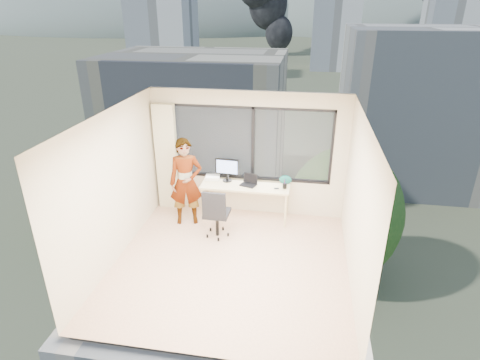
% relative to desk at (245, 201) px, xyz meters
% --- Properties ---
extents(floor, '(4.00, 4.00, 0.01)m').
position_rel_desk_xyz_m(floor, '(0.00, -1.66, -0.38)').
color(floor, '#D9B08D').
rests_on(floor, ground).
extents(ceiling, '(4.00, 4.00, 0.01)m').
position_rel_desk_xyz_m(ceiling, '(0.00, -1.66, 2.23)').
color(ceiling, white).
rests_on(ceiling, ground).
extents(wall_front, '(4.00, 0.01, 2.60)m').
position_rel_desk_xyz_m(wall_front, '(0.00, -3.66, 0.93)').
color(wall_front, beige).
rests_on(wall_front, ground).
extents(wall_left, '(0.01, 4.00, 2.60)m').
position_rel_desk_xyz_m(wall_left, '(-2.00, -1.66, 0.93)').
color(wall_left, beige).
rests_on(wall_left, ground).
extents(wall_right, '(0.01, 4.00, 2.60)m').
position_rel_desk_xyz_m(wall_right, '(2.00, -1.66, 0.93)').
color(wall_right, beige).
rests_on(wall_right, ground).
extents(window_wall, '(3.30, 0.16, 1.55)m').
position_rel_desk_xyz_m(window_wall, '(0.05, 0.34, 1.15)').
color(window_wall, black).
rests_on(window_wall, ground).
extents(curtain, '(0.45, 0.14, 2.30)m').
position_rel_desk_xyz_m(curtain, '(-1.72, 0.22, 0.77)').
color(curtain, beige).
rests_on(curtain, floor).
extents(desk, '(1.80, 0.60, 0.75)m').
position_rel_desk_xyz_m(desk, '(0.00, 0.00, 0.00)').
color(desk, '#C6BA85').
rests_on(desk, floor).
extents(chair, '(0.54, 0.54, 1.04)m').
position_rel_desk_xyz_m(chair, '(-0.42, -0.79, 0.14)').
color(chair, black).
rests_on(chair, floor).
extents(person, '(0.74, 0.59, 1.79)m').
position_rel_desk_xyz_m(person, '(-1.14, -0.38, 0.52)').
color(person, '#2D2D33').
rests_on(person, floor).
extents(monitor, '(0.50, 0.14, 0.49)m').
position_rel_desk_xyz_m(monitor, '(-0.40, 0.13, 0.62)').
color(monitor, black).
rests_on(monitor, desk).
extents(game_console, '(0.33, 0.29, 0.07)m').
position_rel_desk_xyz_m(game_console, '(-0.72, 0.18, 0.41)').
color(game_console, white).
rests_on(game_console, desk).
extents(laptop, '(0.40, 0.41, 0.20)m').
position_rel_desk_xyz_m(laptop, '(0.06, -0.01, 0.48)').
color(laptop, black).
rests_on(laptop, desk).
extents(cellphone, '(0.11, 0.06, 0.01)m').
position_rel_desk_xyz_m(cellphone, '(0.64, -0.08, 0.38)').
color(cellphone, black).
rests_on(cellphone, desk).
extents(pen_cup, '(0.09, 0.09, 0.10)m').
position_rel_desk_xyz_m(pen_cup, '(0.80, -0.03, 0.43)').
color(pen_cup, black).
rests_on(pen_cup, desk).
extents(handbag, '(0.26, 0.15, 0.19)m').
position_rel_desk_xyz_m(handbag, '(0.80, 0.18, 0.47)').
color(handbag, '#0C494A').
rests_on(handbag, desk).
extents(exterior_ground, '(400.00, 400.00, 0.04)m').
position_rel_desk_xyz_m(exterior_ground, '(0.00, 118.34, -14.38)').
color(exterior_ground, '#515B3D').
rests_on(exterior_ground, ground).
extents(near_bldg_a, '(16.00, 12.00, 14.00)m').
position_rel_desk_xyz_m(near_bldg_a, '(-9.00, 28.34, -7.38)').
color(near_bldg_a, beige).
rests_on(near_bldg_a, exterior_ground).
extents(near_bldg_b, '(14.00, 13.00, 16.00)m').
position_rel_desk_xyz_m(near_bldg_b, '(12.00, 36.34, -6.38)').
color(near_bldg_b, silver).
rests_on(near_bldg_b, exterior_ground).
extents(far_tower_a, '(14.00, 14.00, 28.00)m').
position_rel_desk_xyz_m(far_tower_a, '(-35.00, 93.34, -0.38)').
color(far_tower_a, silver).
rests_on(far_tower_a, exterior_ground).
extents(far_tower_b, '(13.00, 13.00, 30.00)m').
position_rel_desk_xyz_m(far_tower_b, '(8.00, 118.34, 0.62)').
color(far_tower_b, silver).
rests_on(far_tower_b, exterior_ground).
extents(far_tower_c, '(15.00, 15.00, 26.00)m').
position_rel_desk_xyz_m(far_tower_c, '(45.00, 138.34, -1.38)').
color(far_tower_c, silver).
rests_on(far_tower_c, exterior_ground).
extents(far_tower_d, '(16.00, 14.00, 22.00)m').
position_rel_desk_xyz_m(far_tower_d, '(-60.00, 148.34, -3.38)').
color(far_tower_d, silver).
rests_on(far_tower_d, exterior_ground).
extents(hill_a, '(288.00, 216.00, 90.00)m').
position_rel_desk_xyz_m(hill_a, '(-120.00, 318.34, -14.38)').
color(hill_a, slate).
rests_on(hill_a, exterior_ground).
extents(hill_b, '(300.00, 220.00, 96.00)m').
position_rel_desk_xyz_m(hill_b, '(100.00, 318.34, -14.38)').
color(hill_b, slate).
rests_on(hill_b, exterior_ground).
extents(tree_a, '(7.00, 7.00, 8.00)m').
position_rel_desk_xyz_m(tree_a, '(-16.00, 20.34, -10.38)').
color(tree_a, '#27541C').
rests_on(tree_a, exterior_ground).
extents(tree_b, '(7.60, 7.60, 9.00)m').
position_rel_desk_xyz_m(tree_b, '(4.00, 16.34, -9.88)').
color(tree_b, '#27541C').
rests_on(tree_b, exterior_ground).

